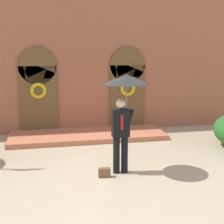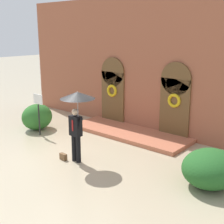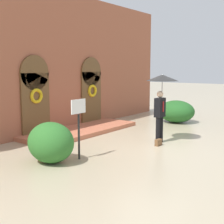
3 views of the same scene
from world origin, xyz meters
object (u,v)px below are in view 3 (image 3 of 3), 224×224
Objects in this scene: person_with_umbrella at (162,88)px; shrub_right at (176,111)px; sign_post at (79,119)px; handbag at (158,142)px; shrub_left at (51,142)px.

person_with_umbrella is 4.37m from shrub_right.
sign_post reaches higher than shrub_right.
shrub_right is (3.95, 1.26, -1.39)m from person_with_umbrella.
person_with_umbrella is at bearing -15.19° from sign_post.
sign_post is (-2.72, 1.08, 1.05)m from handbag.
shrub_right is at bearing 17.64° from person_with_umbrella.
sign_post is 1.00m from shrub_left.
handbag is 3.75m from shrub_left.
sign_post reaches higher than shrub_left.
handbag is 3.11m from sign_post.
sign_post is 1.00× the size of shrub_right.
handbag is at bearing -23.48° from shrub_left.
person_with_umbrella is 1.72× the size of shrub_left.
handbag is at bearing -21.70° from sign_post.
sign_post is (-3.25, 0.88, -0.75)m from person_with_umbrella.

